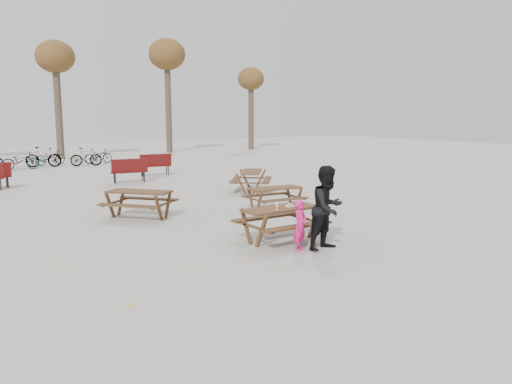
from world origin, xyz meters
TOP-DOWN VIEW (x-y plane):
  - ground at (0.00, 0.00)m, footprint 80.00×80.00m
  - main_picnic_table at (0.00, 0.00)m, footprint 1.80×1.45m
  - food_tray at (0.22, -0.05)m, footprint 0.18×0.11m
  - bread_roll at (0.22, -0.05)m, footprint 0.14×0.06m
  - soda_bottle at (-0.26, -0.19)m, footprint 0.07×0.07m
  - child at (-0.18, -0.91)m, footprint 0.47×0.40m
  - adult at (0.38, -1.13)m, footprint 0.98×0.82m
  - picnic_table_east at (2.07, 3.01)m, footprint 1.75×1.48m
  - picnic_table_north at (-1.70, 4.27)m, footprint 2.23×2.27m
  - picnic_table_far at (3.53, 6.45)m, footprint 2.23×2.28m
  - park_bench_row at (-1.51, 12.31)m, footprint 8.84×2.39m
  - bicycle_row at (-1.35, 20.06)m, footprint 9.20×2.71m
  - tree_row at (0.90, 25.15)m, footprint 32.17×3.52m
  - fallen_leaves at (0.50, 2.50)m, footprint 11.00×11.00m

SIDE VIEW (x-z plane):
  - ground at x=0.00m, z-range 0.00..0.00m
  - fallen_leaves at x=0.50m, z-range 0.00..0.01m
  - picnic_table_east at x=2.07m, z-range 0.00..0.69m
  - picnic_table_north at x=-1.70m, z-range 0.00..0.76m
  - picnic_table_far at x=3.53m, z-range 0.00..0.76m
  - bicycle_row at x=-1.35m, z-range -0.07..1.03m
  - park_bench_row at x=-1.51m, z-range 0.00..1.03m
  - child at x=-0.18m, z-range 0.00..1.10m
  - main_picnic_table at x=0.00m, z-range 0.20..0.97m
  - food_tray at x=0.22m, z-range 0.78..0.81m
  - bread_roll at x=0.22m, z-range 0.81..0.86m
  - soda_bottle at x=-0.26m, z-range 0.76..0.93m
  - adult at x=0.38m, z-range 0.00..1.80m
  - tree_row at x=0.90m, z-range 2.06..10.32m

